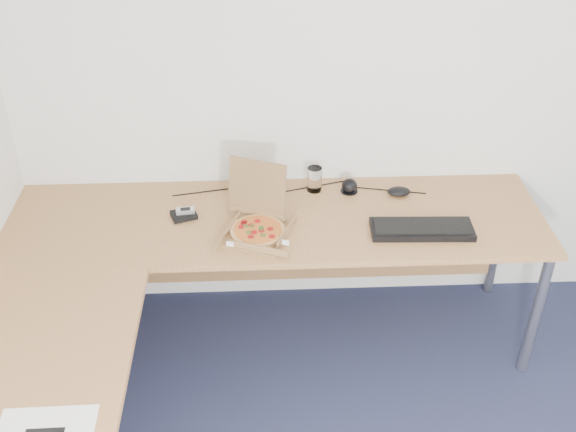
{
  "coord_description": "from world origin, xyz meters",
  "views": [
    {
      "loc": [
        -0.56,
        -1.27,
        2.54
      ],
      "look_at": [
        -0.45,
        1.28,
        0.82
      ],
      "focal_mm": 43.3,
      "sensor_mm": 36.0,
      "label": 1
    }
  ],
  "objects_px": {
    "desk": "(201,283)",
    "wallet": "(184,215)",
    "keyboard": "(422,229)",
    "pizza_box": "(258,226)",
    "drinking_glass": "(315,179)"
  },
  "relations": [
    {
      "from": "pizza_box",
      "to": "wallet",
      "type": "xyz_separation_m",
      "value": [
        -0.34,
        0.14,
        -0.02
      ]
    },
    {
      "from": "pizza_box",
      "to": "drinking_glass",
      "type": "distance_m",
      "value": 0.45
    },
    {
      "from": "desk",
      "to": "wallet",
      "type": "xyz_separation_m",
      "value": [
        -0.11,
        0.46,
        0.04
      ]
    },
    {
      "from": "drinking_glass",
      "to": "keyboard",
      "type": "height_order",
      "value": "drinking_glass"
    },
    {
      "from": "pizza_box",
      "to": "keyboard",
      "type": "bearing_deg",
      "value": 19.66
    },
    {
      "from": "pizza_box",
      "to": "drinking_glass",
      "type": "height_order",
      "value": "pizza_box"
    },
    {
      "from": "wallet",
      "to": "drinking_glass",
      "type": "bearing_deg",
      "value": -0.55
    },
    {
      "from": "pizza_box",
      "to": "wallet",
      "type": "bearing_deg",
      "value": 179.05
    },
    {
      "from": "desk",
      "to": "wallet",
      "type": "bearing_deg",
      "value": 103.08
    },
    {
      "from": "wallet",
      "to": "keyboard",
      "type": "bearing_deg",
      "value": -27.9
    },
    {
      "from": "desk",
      "to": "pizza_box",
      "type": "xyz_separation_m",
      "value": [
        0.24,
        0.31,
        0.06
      ]
    },
    {
      "from": "pizza_box",
      "to": "wallet",
      "type": "height_order",
      "value": "pizza_box"
    },
    {
      "from": "keyboard",
      "to": "wallet",
      "type": "distance_m",
      "value": 1.1
    },
    {
      "from": "drinking_glass",
      "to": "keyboard",
      "type": "xyz_separation_m",
      "value": [
        0.46,
        -0.38,
        -0.05
      ]
    },
    {
      "from": "keyboard",
      "to": "wallet",
      "type": "height_order",
      "value": "keyboard"
    }
  ]
}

